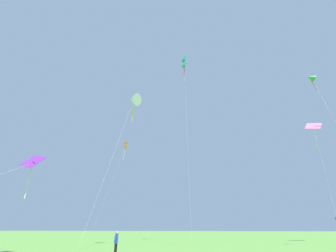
# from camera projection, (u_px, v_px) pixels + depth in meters

# --- Properties ---
(kite_purple_streamer) EXTENTS (3.98, 9.97, 6.73)m
(kite_purple_streamer) POSITION_uv_depth(u_px,v_px,m) (30.00, 167.00, 17.67)
(kite_purple_streamer) COLOR purple
(kite_purple_streamer) RESTS_ON ground_plane
(kite_pink_low) EXTENTS (3.42, 8.19, 16.56)m
(kite_pink_low) POSITION_uv_depth(u_px,v_px,m) (314.00, 131.00, 36.58)
(kite_pink_low) COLOR pink
(kite_pink_low) RESTS_ON ground_plane
(kite_green_small) EXTENTS (1.21, 8.83, 18.27)m
(kite_green_small) POSITION_uv_depth(u_px,v_px,m) (311.00, 78.00, 28.78)
(kite_green_small) COLOR green
(kite_green_small) RESTS_ON ground_plane
(kite_orange_box) EXTENTS (2.45, 6.09, 16.88)m
(kite_orange_box) POSITION_uv_depth(u_px,v_px,m) (125.00, 146.00, 47.06)
(kite_orange_box) COLOR orange
(kite_orange_box) RESTS_ON ground_plane
(kite_white_distant) EXTENTS (2.00, 9.34, 17.55)m
(kite_white_distant) POSITION_uv_depth(u_px,v_px,m) (134.00, 100.00, 31.40)
(kite_white_distant) COLOR white
(kite_white_distant) RESTS_ON ground_plane
(kite_teal_box) EXTENTS (2.75, 11.27, 30.33)m
(kite_teal_box) POSITION_uv_depth(u_px,v_px,m) (184.00, 63.00, 44.46)
(kite_teal_box) COLOR teal
(kite_teal_box) RESTS_ON ground_plane
(person_child_small) EXTENTS (0.18, 0.44, 1.36)m
(person_child_small) POSITION_uv_depth(u_px,v_px,m) (116.00, 241.00, 14.94)
(person_child_small) COLOR black
(person_child_small) RESTS_ON ground_plane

